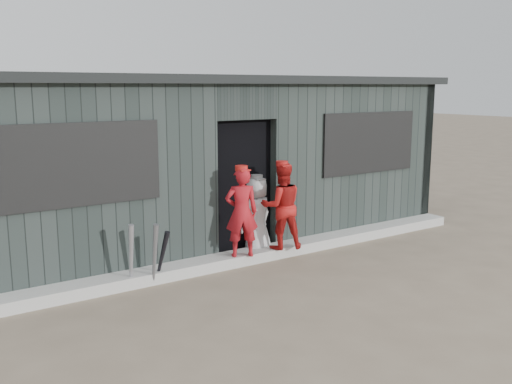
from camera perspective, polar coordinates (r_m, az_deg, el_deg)
ground at (r=6.93m, az=8.57°, el=-10.43°), size 80.00×80.00×0.00m
curb at (r=8.25m, az=-0.08°, el=-6.31°), size 8.00×0.36×0.15m
bat_left at (r=7.15m, az=-12.38°, el=-6.33°), size 0.10×0.22×0.84m
bat_mid at (r=7.19m, az=-10.11°, el=-6.24°), size 0.07×0.22×0.82m
bat_right at (r=7.33m, az=-9.40°, el=-6.41°), size 0.17×0.28×0.70m
player_red_left at (r=7.79m, az=-1.46°, el=-2.04°), size 0.53×0.45×1.24m
player_red_right at (r=8.19m, az=2.57°, el=-1.40°), size 0.73×0.66×1.25m
player_grey_back at (r=8.37m, az=0.08°, el=-2.42°), size 0.66×0.53×1.18m
dugout at (r=9.41m, az=-5.87°, el=3.28°), size 8.30×3.30×2.62m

